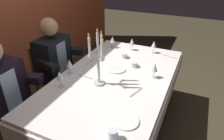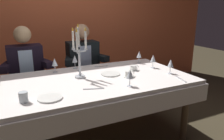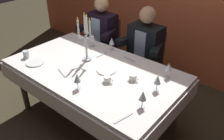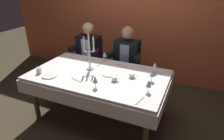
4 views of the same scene
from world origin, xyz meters
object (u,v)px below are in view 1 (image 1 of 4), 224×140
dining_table (115,86)px  dinner_plate_1 (126,121)px  wine_glass_4 (60,76)px  seated_diner_1 (53,58)px  coffee_cup_1 (134,65)px  seated_diner_0 (1,90)px  dinner_plate_0 (116,69)px  wine_glass_0 (154,45)px  wine_glass_1 (113,40)px  candelabra (98,61)px  wine_glass_5 (69,64)px  wine_glass_2 (154,68)px  coffee_cup_0 (124,56)px  water_tumbler_0 (113,135)px  wine_glass_3 (132,42)px

dining_table → dinner_plate_1: bearing=-149.3°
wine_glass_4 → seated_diner_1: bearing=44.9°
coffee_cup_1 → seated_diner_0: bearing=133.8°
dinner_plate_0 → wine_glass_0: size_ratio=1.30×
seated_diner_1 → dinner_plate_1: bearing=-119.1°
wine_glass_4 → seated_diner_0: 0.57m
wine_glass_1 → wine_glass_4: same height
candelabra → wine_glass_5: 0.41m
dinner_plate_1 → wine_glass_1: (1.29, 0.69, 0.11)m
wine_glass_2 → dining_table: bearing=112.3°
dining_table → wine_glass_5: size_ratio=11.83×
coffee_cup_0 → coffee_cup_1: size_ratio=1.00×
dinner_plate_1 → wine_glass_4: bearing=75.2°
dinner_plate_0 → wine_glass_0: bearing=-22.6°
wine_glass_0 → wine_glass_4: 1.30m
wine_glass_2 → seated_diner_0: seated_diner_0 is taller
coffee_cup_1 → seated_diner_1: seated_diner_1 is taller
water_tumbler_0 → dinner_plate_0: bearing=22.1°
dining_table → seated_diner_0: seated_diner_0 is taller
dinner_plate_0 → seated_diner_0: 1.17m
wine_glass_4 → dining_table: bearing=-46.3°
coffee_cup_1 → wine_glass_2: bearing=-118.2°
dinner_plate_1 → wine_glass_4: wine_glass_4 is taller
wine_glass_2 → wine_glass_5: same height
dinner_plate_1 → wine_glass_5: (0.45, 0.81, 0.11)m
water_tumbler_0 → wine_glass_1: bearing=24.4°
wine_glass_0 → wine_glass_4: size_ratio=1.00×
candelabra → wine_glass_2: size_ratio=3.40×
coffee_cup_0 → wine_glass_2: bearing=-124.9°
dining_table → wine_glass_3: size_ratio=11.83×
dinner_plate_1 → coffee_cup_1: 0.90m
wine_glass_1 → coffee_cup_1: wine_glass_1 is taller
wine_glass_0 → water_tumbler_0: wine_glass_0 is taller
wine_glass_1 → coffee_cup_1: size_ratio=1.24×
coffee_cup_0 → seated_diner_0: size_ratio=0.11×
dinner_plate_1 → wine_glass_3: bearing=17.7°
dining_table → seated_diner_1: seated_diner_1 is taller
dinner_plate_1 → seated_diner_1: size_ratio=0.16×
coffee_cup_1 → wine_glass_0: bearing=-12.2°
dining_table → wine_glass_5: wine_glass_5 is taller
dinner_plate_0 → wine_glass_5: size_ratio=1.30×
wine_glass_1 → coffee_cup_0: 0.37m
dining_table → wine_glass_4: wine_glass_4 is taller
seated_diner_1 → wine_glass_3: bearing=-51.9°
wine_glass_5 → dinner_plate_1: bearing=-119.1°
wine_glass_2 → water_tumbler_0: wine_glass_2 is taller
dining_table → wine_glass_0: (0.77, -0.21, 0.23)m
dinner_plate_0 → water_tumbler_0: water_tumbler_0 is taller
seated_diner_1 → wine_glass_2: bearing=-87.9°
wine_glass_5 → wine_glass_0: bearing=-37.1°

